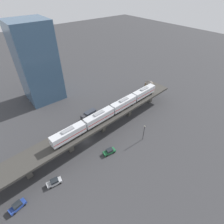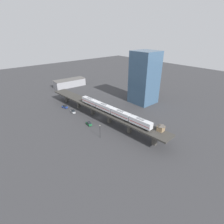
# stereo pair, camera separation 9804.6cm
# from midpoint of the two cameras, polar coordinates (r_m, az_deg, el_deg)

# --- Properties ---
(ground_plane) EXTENTS (400.00, 400.00, 0.00)m
(ground_plane) POSITION_cam_midpoint_polar(r_m,az_deg,el_deg) (74.29, 15.23, -16.74)
(ground_plane) COLOR #38383A
(elevated_viaduct) EXTENTS (14.79, 92.36, 6.80)m
(elevated_viaduct) POSITION_cam_midpoint_polar(r_m,az_deg,el_deg) (70.53, 15.89, -13.24)
(elevated_viaduct) COLOR #393733
(elevated_viaduct) RESTS_ON ground
(subway_train) EXTENTS (6.29, 49.87, 4.45)m
(subway_train) POSITION_cam_midpoint_polar(r_m,az_deg,el_deg) (64.14, 25.08, -15.41)
(subway_train) COLOR silver
(subway_train) RESTS_ON elevated_viaduct
(signal_hut) EXTENTS (3.44, 3.44, 3.40)m
(signal_hut) POSITION_cam_midpoint_polar(r_m,az_deg,el_deg) (68.10, 49.55, -21.45)
(signal_hut) COLOR #8C7251
(signal_hut) RESTS_ON elevated_viaduct
(street_car_silver) EXTENTS (2.42, 4.61, 1.89)m
(street_car_silver) POSITION_cam_midpoint_polar(r_m,az_deg,el_deg) (76.34, 0.95, -13.42)
(street_car_silver) COLOR #B7BABF
(street_car_silver) RESTS_ON ground
(street_car_green) EXTENTS (2.41, 4.60, 1.89)m
(street_car_green) POSITION_cam_midpoint_polar(r_m,az_deg,el_deg) (66.16, 12.52, -21.69)
(street_car_green) COLOR #1E6638
(street_car_green) RESTS_ON ground
(street_car_blue) EXTENTS (2.73, 4.69, 1.89)m
(street_car_blue) POSITION_cam_midpoint_polar(r_m,az_deg,el_deg) (82.71, -4.15, -10.03)
(street_car_blue) COLOR #233D93
(street_car_blue) RESTS_ON ground
(delivery_truck) EXTENTS (3.17, 7.43, 3.20)m
(delivery_truck) POSITION_cam_midpoint_polar(r_m,az_deg,el_deg) (78.29, 25.30, -14.42)
(delivery_truck) COLOR #333338
(delivery_truck) RESTS_ON ground
(street_lamp) EXTENTS (0.44, 0.44, 6.94)m
(street_lamp) POSITION_cam_midpoint_polar(r_m,az_deg,el_deg) (58.21, 23.21, -27.50)
(street_lamp) COLOR black
(street_lamp) RESTS_ON ground
(warehouse_building) EXTENTS (29.12, 11.90, 6.80)m
(warehouse_building) POSITION_cam_midpoint_polar(r_m,az_deg,el_deg) (126.52, -6.05, 4.19)
(warehouse_building) COLOR #99999E
(warehouse_building) RESTS_ON ground
(office_tower) EXTENTS (16.00, 16.00, 36.00)m
(office_tower) POSITION_cam_midpoint_polar(r_m,az_deg,el_deg) (97.27, 30.15, 3.39)
(office_tower) COLOR #3D5B7A
(office_tower) RESTS_ON ground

